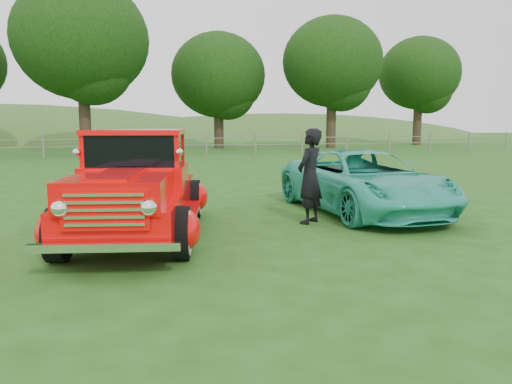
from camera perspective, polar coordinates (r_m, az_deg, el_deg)
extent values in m
plane|color=#234913|center=(7.79, -3.00, -6.12)|extent=(140.00, 140.00, 0.00)
ellipsoid|color=#346224|center=(72.88, 2.87, 3.47)|extent=(72.00, 52.00, 14.00)
cube|color=#6D665C|center=(29.48, -11.49, 5.22)|extent=(48.00, 0.04, 0.04)
cube|color=#6D665C|center=(29.46, -11.51, 5.99)|extent=(48.00, 0.04, 0.04)
cylinder|color=#302318|center=(32.51, -18.99, 8.49)|extent=(0.70, 0.70, 4.84)
ellipsoid|color=black|center=(32.88, -19.35, 16.17)|extent=(8.00, 8.00, 7.20)
cylinder|color=#302318|center=(36.98, -4.28, 7.93)|extent=(0.70, 0.70, 3.74)
ellipsoid|color=black|center=(37.14, -4.33, 13.19)|extent=(6.80, 6.80, 6.12)
cylinder|color=#302318|center=(37.33, 8.59, 8.37)|extent=(0.70, 0.70, 4.40)
ellipsoid|color=black|center=(37.58, 8.72, 14.48)|extent=(7.20, 7.20, 6.48)
cylinder|color=#302318|center=(44.17, 17.96, 7.86)|extent=(0.70, 0.70, 4.18)
ellipsoid|color=black|center=(44.35, 18.18, 12.77)|extent=(6.60, 6.60, 5.94)
cylinder|color=black|center=(7.32, -21.67, -4.56)|extent=(0.38, 0.79, 0.76)
cylinder|color=black|center=(6.99, -8.58, -4.65)|extent=(0.38, 0.79, 0.76)
cylinder|color=black|center=(10.26, -16.40, -0.84)|extent=(0.38, 0.79, 0.76)
cylinder|color=black|center=(10.03, -7.11, -0.78)|extent=(0.38, 0.79, 0.76)
cube|color=#EA0808|center=(8.57, -13.28, -1.07)|extent=(2.38, 4.82, 0.44)
ellipsoid|color=#EA0808|center=(7.34, -22.21, -4.24)|extent=(0.55, 0.81, 0.54)
ellipsoid|color=#EA0808|center=(6.98, -8.01, -4.33)|extent=(0.55, 0.81, 0.54)
ellipsoid|color=#EA0808|center=(10.27, -16.79, -0.62)|extent=(0.55, 0.81, 0.54)
ellipsoid|color=#EA0808|center=(10.02, -6.71, -0.55)|extent=(0.55, 0.81, 0.54)
cube|color=#EA0808|center=(7.01, -15.45, 0.08)|extent=(1.60, 1.82, 0.42)
cube|color=#EA0808|center=(8.42, -13.48, 1.58)|extent=(1.82, 1.62, 0.44)
cube|color=black|center=(8.38, -13.59, 4.77)|extent=(1.63, 1.37, 0.50)
cube|color=#EA0808|center=(8.37, -13.65, 6.68)|extent=(1.72, 1.48, 0.08)
cube|color=#EA0808|center=(9.85, -12.06, 2.29)|extent=(1.52, 2.13, 0.45)
cube|color=white|center=(6.24, -16.90, -2.03)|extent=(1.06, 0.29, 0.50)
cube|color=white|center=(6.24, -16.95, -6.08)|extent=(1.79, 0.43, 0.10)
cube|color=white|center=(10.96, -11.19, 0.09)|extent=(1.70, 0.41, 0.10)
imported|color=#2DB69A|center=(10.72, 12.19, 1.16)|extent=(2.43, 4.84, 1.31)
imported|color=black|center=(9.39, 6.17, 1.80)|extent=(0.77, 0.76, 1.79)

